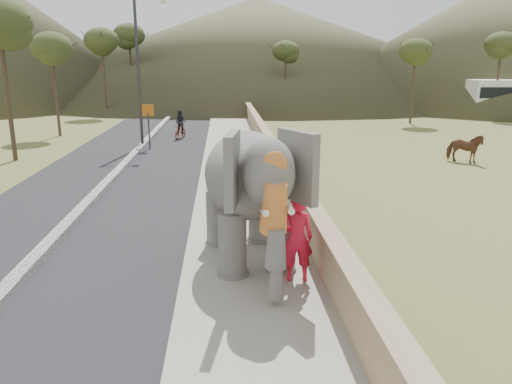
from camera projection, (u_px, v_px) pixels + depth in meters
ground at (252, 291)px, 10.36m from camera, size 160.00×160.00×0.00m
road at (111, 182)px, 19.69m from camera, size 7.00×120.00×0.03m
median at (111, 179)px, 19.66m from camera, size 0.35×120.00×0.22m
walkway at (237, 178)px, 20.00m from camera, size 3.00×120.00×0.15m
parapet at (278, 166)px, 19.98m from camera, size 0.30×120.00×1.10m
lamppost at (143, 56)px, 26.46m from camera, size 1.76×0.36×8.00m
signboard at (148, 119)px, 26.59m from camera, size 0.60×0.08×2.40m
cow at (464, 148)px, 23.28m from camera, size 1.77×1.53×1.38m
distant_car at (424, 105)px, 45.94m from camera, size 4.34×2.01×1.44m
hill_far at (257, 45)px, 76.46m from camera, size 80.00×80.00×14.00m
elephant_and_man at (248, 193)px, 11.41m from camera, size 2.82×4.60×3.13m
motorcyclist at (181, 128)px, 30.57m from camera, size 1.01×1.74×1.76m
trees at (271, 73)px, 38.53m from camera, size 47.42×43.31×8.77m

